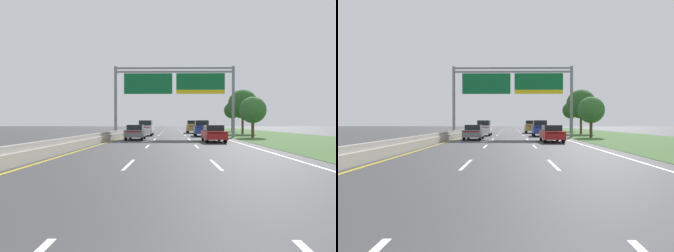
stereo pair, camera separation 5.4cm
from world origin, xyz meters
The scene contains 13 objects.
ground_plane centered at (0.00, 35.00, 0.00)m, with size 220.00×220.00×0.00m, color #3D3D3F.
lane_striping centered at (0.00, 34.54, 0.00)m, with size 11.96×106.00×0.01m.
grass_verge_right centered at (13.95, 35.00, 0.01)m, with size 14.00×110.00×0.02m, color #3D602D.
median_barrier_concrete centered at (-6.60, 35.00, 0.35)m, with size 0.60×110.00×0.85m.
overhead_sign_gantry centered at (0.30, 33.03, 6.29)m, with size 15.06×0.42×8.83m.
pickup_truck_gold centered at (3.63, 47.14, 1.07)m, with size 2.04×5.41×2.20m.
car_blue_right_lane_suv centered at (3.94, 35.55, 1.10)m, with size 2.04×4.75×2.11m.
car_red_right_lane_sedan centered at (3.85, 24.30, 0.82)m, with size 1.84×4.41×1.57m.
car_grey_left_lane_sedan centered at (-3.83, 27.79, 0.82)m, with size 1.83×4.41×1.57m.
car_white_left_lane_suv centered at (-3.58, 36.83, 1.10)m, with size 1.93×4.71×2.11m.
roadside_tree_mid centered at (9.96, 32.75, 3.36)m, with size 3.26×3.26×5.00m.
roadside_tree_far centered at (11.49, 43.50, 4.83)m, with size 4.71×4.71×7.20m.
roadside_tree_distant centered at (12.57, 56.06, 4.36)m, with size 3.37×3.37×6.08m.
Camera 1 is at (-0.03, -1.13, 1.77)m, focal length 29.34 mm.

